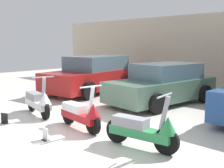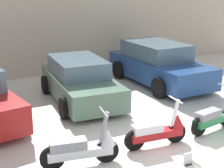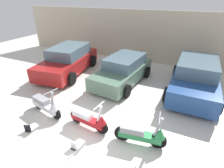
% 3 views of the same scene
% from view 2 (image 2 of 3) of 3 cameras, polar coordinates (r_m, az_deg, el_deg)
% --- Properties ---
extents(ground_plane, '(28.00, 28.00, 0.00)m').
position_cam_2_polar(ground_plane, '(7.68, 11.66, -11.80)').
color(ground_plane, silver).
extents(wall_back, '(19.60, 0.12, 3.24)m').
position_cam_2_polar(wall_back, '(14.00, -9.59, 8.16)').
color(wall_back, beige).
rests_on(wall_back, ground_plane).
extents(scooter_front_left, '(1.61, 0.68, 1.14)m').
position_cam_2_polar(scooter_front_left, '(7.06, -4.78, -10.45)').
color(scooter_front_left, black).
rests_on(scooter_front_left, ground_plane).
extents(scooter_front_right, '(1.54, 0.56, 1.08)m').
position_cam_2_polar(scooter_front_right, '(7.92, 7.76, -7.61)').
color(scooter_front_right, black).
rests_on(scooter_front_right, ground_plane).
extents(scooter_front_center, '(1.56, 0.59, 1.09)m').
position_cam_2_polar(scooter_front_center, '(9.05, 16.80, -5.01)').
color(scooter_front_center, black).
rests_on(scooter_front_center, ground_plane).
extents(car_rear_center, '(2.21, 4.07, 1.33)m').
position_cam_2_polar(car_rear_center, '(10.78, -5.38, 0.50)').
color(car_rear_center, '#51705B').
rests_on(car_rear_center, ground_plane).
extents(car_rear_right, '(2.17, 4.43, 1.50)m').
position_cam_2_polar(car_rear_right, '(12.74, 7.71, 3.28)').
color(car_rear_right, navy).
rests_on(car_rear_right, ground_plane).
extents(placard_near_right_scooter, '(0.20, 0.13, 0.26)m').
position_cam_2_polar(placard_near_right_scooter, '(7.37, 12.49, -12.14)').
color(placard_near_right_scooter, black).
rests_on(placard_near_right_scooter, ground_plane).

